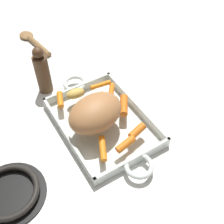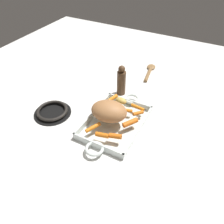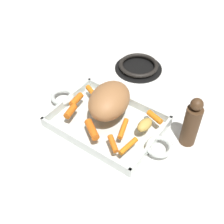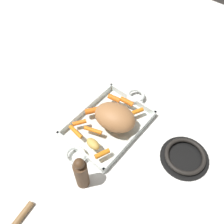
{
  "view_description": "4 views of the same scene",
  "coord_description": "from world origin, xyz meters",
  "views": [
    {
      "loc": [
        -0.46,
        0.25,
        0.64
      ],
      "look_at": [
        -0.02,
        -0.02,
        0.06
      ],
      "focal_mm": 45.53,
      "sensor_mm": 36.0,
      "label": 1
    },
    {
      "loc": [
        -0.63,
        -0.31,
        0.69
      ],
      "look_at": [
        0.01,
        0.02,
        0.06
      ],
      "focal_mm": 34.85,
      "sensor_mm": 36.0,
      "label": 2
    },
    {
      "loc": [
        0.36,
        -0.48,
        0.66
      ],
      "look_at": [
        0.01,
        0.01,
        0.05
      ],
      "focal_mm": 46.63,
      "sensor_mm": 36.0,
      "label": 3
    },
    {
      "loc": [
        0.41,
        0.36,
        0.84
      ],
      "look_at": [
        -0.03,
        -0.0,
        0.06
      ],
      "focal_mm": 40.84,
      "sensor_mm": 36.0,
      "label": 4
    }
  ],
  "objects": [
    {
      "name": "potato_whole",
      "position": [
        0.11,
        0.03,
        0.05
      ],
      "size": [
        0.04,
        0.06,
        0.03
      ],
      "primitive_type": "ellipsoid",
      "rotation": [
        0.0,
        0.0,
        1.49
      ],
      "color": "gold",
      "rests_on": "roasting_dish"
    },
    {
      "name": "pork_roast",
      "position": [
        -0.01,
        0.03,
        0.08
      ],
      "size": [
        0.14,
        0.18,
        0.09
      ],
      "primitive_type": "ellipsoid",
      "rotation": [
        0.0,
        0.0,
        4.9
      ],
      "color": "#A76F42",
      "rests_on": "roasting_dish"
    },
    {
      "name": "roasting_dish",
      "position": [
        0.0,
        0.0,
        0.01
      ],
      "size": [
        0.43,
        0.23,
        0.03
      ],
      "color": "silver",
      "rests_on": "ground_plane"
    },
    {
      "name": "baby_carrot_northwest",
      "position": [
        0.12,
        0.08,
        0.04
      ],
      "size": [
        0.06,
        0.04,
        0.02
      ],
      "primitive_type": "cylinder",
      "rotation": [
        1.64,
        0.0,
        4.37
      ],
      "color": "orange",
      "rests_on": "roasting_dish"
    },
    {
      "name": "baby_carrot_short",
      "position": [
        0.08,
        -0.08,
        0.04
      ],
      "size": [
        0.05,
        0.04,
        0.02
      ],
      "primitive_type": "cylinder",
      "rotation": [
        1.47,
        0.0,
        4.07
      ],
      "color": "orange",
      "rests_on": "roasting_dish"
    },
    {
      "name": "ground_plane",
      "position": [
        0.0,
        0.0,
        0.0
      ],
      "size": [
        2.19,
        2.19,
        0.0
      ],
      "primitive_type": "plane",
      "color": "white"
    },
    {
      "name": "baby_carrot_center_left",
      "position": [
        0.0,
        -0.07,
        0.04
      ],
      "size": [
        0.07,
        0.06,
        0.03
      ],
      "primitive_type": "cylinder",
      "rotation": [
        1.53,
        0.0,
        0.98
      ],
      "color": "orange",
      "rests_on": "roasting_dish"
    },
    {
      "name": "baby_carrot_southwest",
      "position": [
        -0.1,
        0.06,
        0.04
      ],
      "size": [
        0.07,
        0.05,
        0.02
      ],
      "primitive_type": "cylinder",
      "rotation": [
        1.54,
        0.0,
        1.13
      ],
      "color": "orange",
      "rests_on": "roasting_dish"
    },
    {
      "name": "baby_carrot_center_right",
      "position": [
        -0.1,
        -0.05,
        0.04
      ],
      "size": [
        0.03,
        0.06,
        0.03
      ],
      "primitive_type": "cylinder",
      "rotation": [
        1.49,
        0.0,
        0.24
      ],
      "color": "orange",
      "rests_on": "roasting_dish"
    },
    {
      "name": "pepper_mill",
      "position": [
        0.23,
        0.08,
        0.08
      ],
      "size": [
        0.04,
        0.04,
        0.16
      ],
      "color": "#4C331E",
      "rests_on": "ground_plane"
    },
    {
      "name": "stove_burner_rear",
      "position": [
        -0.07,
        0.3,
        0.01
      ],
      "size": [
        0.18,
        0.18,
        0.02
      ],
      "color": "black",
      "rests_on": "ground_plane"
    },
    {
      "name": "baby_carrot_southeast",
      "position": [
        -0.12,
        -0.0,
        0.04
      ],
      "size": [
        0.03,
        0.06,
        0.02
      ],
      "primitive_type": "cylinder",
      "rotation": [
        1.49,
        0.0,
        0.16
      ],
      "color": "orange",
      "rests_on": "roasting_dish"
    },
    {
      "name": "baby_carrot_long",
      "position": [
        0.11,
        -0.06,
        0.04
      ],
      "size": [
        0.02,
        0.07,
        0.01
      ],
      "primitive_type": "cylinder",
      "rotation": [
        1.57,
        0.0,
        6.16
      ],
      "color": "orange",
      "rests_on": "roasting_dish"
    },
    {
      "name": "baby_carrot_northeast",
      "position": [
        0.07,
        -0.01,
        0.04
      ],
      "size": [
        0.04,
        0.07,
        0.02
      ],
      "primitive_type": "cylinder",
      "rotation": [
        1.61,
        0.0,
        0.32
      ],
      "color": "orange",
      "rests_on": "roasting_dish"
    }
  ]
}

